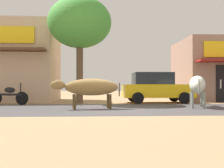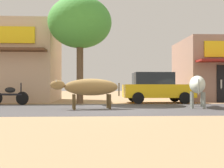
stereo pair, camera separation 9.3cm
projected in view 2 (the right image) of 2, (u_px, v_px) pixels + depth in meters
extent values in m
plane|color=tan|center=(107.00, 109.00, 10.45)|extent=(80.00, 80.00, 0.00)
cube|color=#474445|center=(107.00, 109.00, 10.45)|extent=(72.00, 5.29, 0.00)
cylinder|color=brown|center=(80.00, 73.00, 13.63)|extent=(0.35, 0.35, 3.15)
ellipsoid|color=green|center=(80.00, 23.00, 13.65)|extent=(3.31, 3.31, 2.65)
cube|color=yellow|center=(158.00, 91.00, 14.24)|extent=(3.73, 1.80, 0.70)
cube|color=#1E2328|center=(152.00, 79.00, 14.23)|extent=(2.06, 1.64, 0.64)
cylinder|color=black|center=(175.00, 97.00, 15.19)|extent=(0.60, 0.18, 0.60)
cylinder|color=black|center=(185.00, 98.00, 13.42)|extent=(0.60, 0.18, 0.60)
cylinder|color=black|center=(133.00, 97.00, 15.05)|extent=(0.60, 0.18, 0.60)
cylinder|color=black|center=(138.00, 98.00, 13.29)|extent=(0.60, 0.18, 0.60)
cylinder|color=black|center=(22.00, 98.00, 12.67)|extent=(0.64, 0.22, 0.64)
cylinder|color=black|center=(9.00, 94.00, 12.80)|extent=(1.38, 0.42, 0.10)
ellipsoid|color=black|center=(10.00, 90.00, 12.79)|extent=(0.60, 0.36, 0.28)
cylinder|color=black|center=(21.00, 89.00, 12.69)|extent=(0.06, 0.06, 0.60)
ellipsoid|color=olive|center=(92.00, 87.00, 10.36)|extent=(2.21, 0.94, 0.67)
ellipsoid|color=olive|center=(58.00, 85.00, 10.08)|extent=(0.60, 0.37, 0.36)
cone|color=beige|center=(56.00, 80.00, 9.97)|extent=(0.06, 0.06, 0.12)
cone|color=beige|center=(56.00, 80.00, 10.17)|extent=(0.06, 0.06, 0.12)
cylinder|color=brown|center=(74.00, 102.00, 10.00)|extent=(0.11, 0.11, 0.58)
cylinder|color=brown|center=(74.00, 102.00, 10.41)|extent=(0.11, 0.11, 0.58)
cylinder|color=brown|center=(110.00, 102.00, 10.29)|extent=(0.11, 0.11, 0.58)
cylinder|color=brown|center=(108.00, 101.00, 10.70)|extent=(0.11, 0.11, 0.58)
cylinder|color=brown|center=(119.00, 90.00, 10.59)|extent=(0.05, 0.05, 0.53)
ellipsoid|color=silver|center=(197.00, 84.00, 11.08)|extent=(1.20, 2.04, 0.74)
ellipsoid|color=silver|center=(196.00, 83.00, 12.26)|extent=(0.44, 0.62, 0.36)
cone|color=beige|center=(193.00, 79.00, 12.34)|extent=(0.06, 0.06, 0.12)
cone|color=beige|center=(198.00, 79.00, 12.28)|extent=(0.06, 0.06, 0.12)
cylinder|color=gray|center=(191.00, 99.00, 11.74)|extent=(0.11, 0.11, 0.66)
cylinder|color=gray|center=(202.00, 99.00, 11.63)|extent=(0.11, 0.11, 0.66)
cylinder|color=gray|center=(192.00, 100.00, 10.52)|extent=(0.11, 0.11, 0.66)
cylinder|color=gray|center=(204.00, 101.00, 10.41)|extent=(0.11, 0.11, 0.66)
cylinder|color=gray|center=(199.00, 87.00, 10.09)|extent=(0.05, 0.05, 0.59)
cylinder|color=#3F3F47|center=(218.00, 96.00, 14.90)|extent=(0.14, 0.14, 0.75)
cylinder|color=#3F3F47|center=(220.00, 96.00, 14.72)|extent=(0.14, 0.14, 0.75)
cube|color=silver|center=(219.00, 84.00, 14.82)|extent=(0.42, 0.48, 0.53)
sphere|color=tan|center=(219.00, 78.00, 14.82)|extent=(0.20, 0.20, 0.20)
cylinder|color=silver|center=(217.00, 84.00, 15.08)|extent=(0.09, 0.09, 0.48)
cylinder|color=silver|center=(221.00, 84.00, 14.56)|extent=(0.09, 0.09, 0.48)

